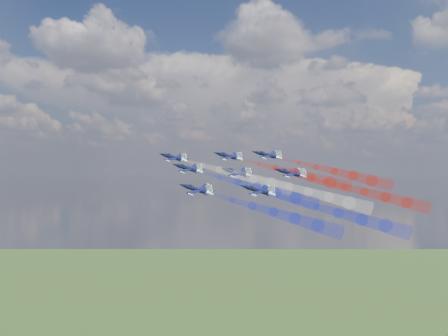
% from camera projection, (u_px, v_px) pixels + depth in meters
% --- Properties ---
extents(jet_lead, '(14.96, 12.90, 8.46)m').
position_uv_depth(jet_lead, '(174.00, 158.00, 189.49)').
color(jet_lead, black).
extents(trail_lead, '(38.34, 13.67, 13.74)m').
position_uv_depth(trail_lead, '(236.00, 174.00, 177.34)').
color(trail_lead, white).
extents(jet_inner_left, '(14.96, 12.90, 8.46)m').
position_uv_depth(jet_inner_left, '(189.00, 168.00, 176.57)').
color(jet_inner_left, black).
extents(trail_inner_left, '(38.34, 13.67, 13.74)m').
position_uv_depth(trail_inner_left, '(256.00, 187.00, 164.42)').
color(trail_inner_left, '#1A28E3').
extents(jet_inner_right, '(14.96, 12.90, 8.46)m').
position_uv_depth(jet_inner_right, '(229.00, 156.00, 193.44)').
color(jet_inner_right, black).
extents(trail_inner_right, '(38.34, 13.67, 13.74)m').
position_uv_depth(trail_inner_right, '(293.00, 173.00, 181.29)').
color(trail_inner_right, red).
extents(jet_outer_left, '(14.96, 12.90, 8.46)m').
position_uv_depth(jet_outer_left, '(197.00, 190.00, 160.65)').
color(jet_outer_left, black).
extents(trail_outer_left, '(38.34, 13.67, 13.74)m').
position_uv_depth(trail_outer_left, '(273.00, 212.00, 148.50)').
color(trail_outer_left, '#1A28E3').
extents(jet_center_third, '(14.96, 12.90, 8.46)m').
position_uv_depth(jet_center_third, '(237.00, 173.00, 177.65)').
color(jet_center_third, black).
extents(trail_center_third, '(38.34, 13.67, 13.74)m').
position_uv_depth(trail_center_third, '(308.00, 192.00, 165.50)').
color(trail_center_third, white).
extents(jet_outer_right, '(14.96, 12.90, 8.46)m').
position_uv_depth(jet_outer_right, '(268.00, 155.00, 195.31)').
color(jet_outer_right, black).
extents(trail_outer_right, '(38.34, 13.67, 13.74)m').
position_uv_depth(trail_outer_right, '(334.00, 171.00, 183.15)').
color(trail_outer_right, red).
extents(jet_rear_left, '(14.96, 12.90, 8.46)m').
position_uv_depth(jet_rear_left, '(259.00, 190.00, 162.55)').
color(jet_rear_left, black).
extents(trail_rear_left, '(38.34, 13.67, 13.74)m').
position_uv_depth(trail_rear_left, '(339.00, 213.00, 150.40)').
color(trail_rear_left, '#1A28E3').
extents(jet_rear_right, '(14.96, 12.90, 8.46)m').
position_uv_depth(jet_rear_right, '(291.00, 173.00, 180.88)').
color(jet_rear_right, black).
extents(trail_rear_right, '(38.34, 13.67, 13.74)m').
position_uv_depth(trail_rear_right, '(364.00, 192.00, 168.73)').
color(trail_rear_right, red).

